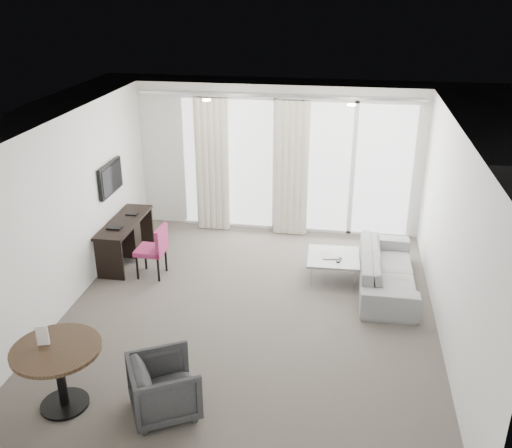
% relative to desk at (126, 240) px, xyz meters
% --- Properties ---
extents(floor, '(5.00, 6.00, 0.00)m').
position_rel_desk_xyz_m(floor, '(2.25, -1.33, -0.34)').
color(floor, '#544E46').
rests_on(floor, ground).
extents(ceiling, '(5.00, 6.00, 0.00)m').
position_rel_desk_xyz_m(ceiling, '(2.25, -1.33, 2.26)').
color(ceiling, white).
rests_on(ceiling, ground).
extents(wall_left, '(0.00, 6.00, 2.60)m').
position_rel_desk_xyz_m(wall_left, '(-0.25, -1.33, 0.96)').
color(wall_left, silver).
rests_on(wall_left, ground).
extents(wall_right, '(0.00, 6.00, 2.60)m').
position_rel_desk_xyz_m(wall_right, '(4.75, -1.33, 0.96)').
color(wall_right, silver).
rests_on(wall_right, ground).
extents(wall_front, '(5.00, 0.00, 2.60)m').
position_rel_desk_xyz_m(wall_front, '(2.25, -4.33, 0.96)').
color(wall_front, silver).
rests_on(wall_front, ground).
extents(window_panel, '(4.00, 0.02, 2.38)m').
position_rel_desk_xyz_m(window_panel, '(2.55, 1.65, 0.86)').
color(window_panel, white).
rests_on(window_panel, ground).
extents(window_frame, '(4.10, 0.06, 2.44)m').
position_rel_desk_xyz_m(window_frame, '(2.55, 1.64, 0.86)').
color(window_frame, white).
rests_on(window_frame, ground).
extents(curtain_left, '(0.60, 0.20, 2.38)m').
position_rel_desk_xyz_m(curtain_left, '(1.10, 1.49, 0.86)').
color(curtain_left, beige).
rests_on(curtain_left, ground).
extents(curtain_right, '(0.60, 0.20, 2.38)m').
position_rel_desk_xyz_m(curtain_right, '(2.50, 1.49, 0.86)').
color(curtain_right, beige).
rests_on(curtain_right, ground).
extents(curtain_track, '(4.80, 0.04, 0.04)m').
position_rel_desk_xyz_m(curtain_track, '(2.25, 1.49, 2.11)').
color(curtain_track, '#B2B2B7').
rests_on(curtain_track, ceiling).
extents(downlight_a, '(0.12, 0.12, 0.02)m').
position_rel_desk_xyz_m(downlight_a, '(1.35, 0.27, 2.25)').
color(downlight_a, '#FFE0B2').
rests_on(downlight_a, ceiling).
extents(downlight_b, '(0.12, 0.12, 0.02)m').
position_rel_desk_xyz_m(downlight_b, '(3.45, 0.27, 2.25)').
color(downlight_b, '#FFE0B2').
rests_on(downlight_b, ceiling).
extents(desk, '(0.46, 1.46, 0.68)m').
position_rel_desk_xyz_m(desk, '(0.00, 0.00, 0.00)').
color(desk, black).
rests_on(desk, floor).
extents(tv, '(0.05, 0.80, 0.50)m').
position_rel_desk_xyz_m(tv, '(-0.20, 0.12, 1.01)').
color(tv, black).
rests_on(tv, wall_left).
extents(desk_chair, '(0.46, 0.44, 0.82)m').
position_rel_desk_xyz_m(desk_chair, '(0.58, -0.45, 0.07)').
color(desk_chair, '#962855').
rests_on(desk_chair, floor).
extents(round_table, '(1.19, 1.19, 0.74)m').
position_rel_desk_xyz_m(round_table, '(0.61, -3.42, 0.03)').
color(round_table, '#382717').
rests_on(round_table, floor).
extents(menu_card, '(0.12, 0.05, 0.22)m').
position_rel_desk_xyz_m(menu_card, '(0.46, -3.39, 0.38)').
color(menu_card, white).
rests_on(menu_card, round_table).
extents(tub_armchair, '(0.93, 0.92, 0.63)m').
position_rel_desk_xyz_m(tub_armchair, '(1.71, -3.33, -0.03)').
color(tub_armchair, '#2C2D2E').
rests_on(tub_armchair, floor).
extents(coffee_table, '(0.80, 0.80, 0.35)m').
position_rel_desk_xyz_m(coffee_table, '(3.33, -0.05, -0.17)').
color(coffee_table, gray).
rests_on(coffee_table, floor).
extents(remote, '(0.08, 0.17, 0.02)m').
position_rel_desk_xyz_m(remote, '(3.42, -0.18, 0.02)').
color(remote, black).
rests_on(remote, coffee_table).
extents(magazine, '(0.27, 0.32, 0.02)m').
position_rel_desk_xyz_m(magazine, '(3.27, -0.03, 0.02)').
color(magazine, gray).
rests_on(magazine, coffee_table).
extents(sofa, '(0.78, 2.01, 0.59)m').
position_rel_desk_xyz_m(sofa, '(4.13, -0.25, -0.05)').
color(sofa, gray).
rests_on(sofa, floor).
extents(terrace_slab, '(5.60, 3.00, 0.12)m').
position_rel_desk_xyz_m(terrace_slab, '(2.55, 3.17, -0.40)').
color(terrace_slab, '#4D4D50').
rests_on(terrace_slab, ground).
extents(rattan_chair_a, '(0.64, 0.64, 0.89)m').
position_rel_desk_xyz_m(rattan_chair_a, '(2.71, 3.00, 0.10)').
color(rattan_chair_a, brown).
rests_on(rattan_chair_a, terrace_slab).
extents(rattan_chair_b, '(0.57, 0.57, 0.82)m').
position_rel_desk_xyz_m(rattan_chair_b, '(4.41, 3.18, 0.07)').
color(rattan_chair_b, brown).
rests_on(rattan_chair_b, terrace_slab).
extents(rattan_table, '(0.53, 0.53, 0.47)m').
position_rel_desk_xyz_m(rattan_table, '(3.81, 2.93, -0.11)').
color(rattan_table, brown).
rests_on(rattan_table, terrace_slab).
extents(balustrade, '(5.50, 0.06, 1.05)m').
position_rel_desk_xyz_m(balustrade, '(2.55, 4.62, 0.16)').
color(balustrade, '#B2B2B7').
rests_on(balustrade, terrace_slab).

